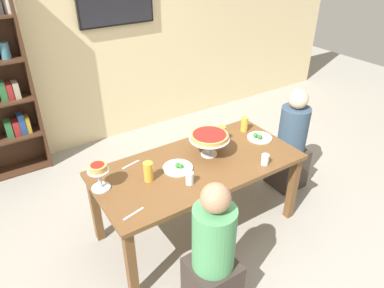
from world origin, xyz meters
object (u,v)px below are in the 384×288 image
at_px(beer_glass_amber_short, 244,124).
at_px(water_glass_clear_far, 190,178).
at_px(beer_glass_amber_spare, 221,134).
at_px(television, 116,1).
at_px(personal_pizza_stand, 99,172).
at_px(beer_glass_amber_tall, 148,172).
at_px(deep_dish_pizza_stand, 209,138).
at_px(water_glass_clear_near, 265,159).
at_px(cutlery_fork_near, 131,165).
at_px(salad_plate_near_diner, 259,137).
at_px(diner_near_left, 213,259).
at_px(diner_head_east, 290,147).
at_px(salad_plate_far_diner, 178,167).
at_px(dining_table, 198,172).
at_px(cutlery_knife_near, 134,214).

bearing_deg(beer_glass_amber_short, water_glass_clear_far, -154.93).
bearing_deg(beer_glass_amber_spare, television, 94.89).
height_order(personal_pizza_stand, beer_glass_amber_tall, personal_pizza_stand).
bearing_deg(personal_pizza_stand, beer_glass_amber_spare, 2.80).
bearing_deg(water_glass_clear_far, deep_dish_pizza_stand, 35.21).
bearing_deg(water_glass_clear_near, personal_pizza_stand, 160.99).
bearing_deg(cutlery_fork_near, salad_plate_near_diner, 154.58).
distance_m(personal_pizza_stand, salad_plate_near_diner, 1.59).
height_order(beer_glass_amber_spare, water_glass_clear_far, beer_glass_amber_spare).
xyz_separation_m(diner_near_left, salad_plate_near_diner, (1.13, 0.79, 0.26)).
xyz_separation_m(diner_head_east, beer_glass_amber_spare, (-0.83, 0.17, 0.33)).
distance_m(salad_plate_far_diner, water_glass_clear_far, 0.24).
relative_size(diner_head_east, beer_glass_amber_tall, 6.86).
bearing_deg(dining_table, salad_plate_far_diner, 170.28).
height_order(salad_plate_near_diner, beer_glass_amber_short, beer_glass_amber_short).
height_order(deep_dish_pizza_stand, salad_plate_far_diner, deep_dish_pizza_stand).
height_order(beer_glass_amber_spare, water_glass_clear_near, beer_glass_amber_spare).
height_order(beer_glass_amber_short, cutlery_knife_near, beer_glass_amber_short).
xyz_separation_m(diner_near_left, personal_pizza_stand, (-0.46, 0.89, 0.40)).
bearing_deg(beer_glass_amber_short, diner_head_east, -23.46).
distance_m(dining_table, diner_head_east, 1.23).
height_order(salad_plate_far_diner, water_glass_clear_far, water_glass_clear_far).
bearing_deg(deep_dish_pizza_stand, dining_table, -156.55).
distance_m(salad_plate_near_diner, beer_glass_amber_tall, 1.22).
relative_size(salad_plate_far_diner, cutlery_fork_near, 1.43).
height_order(television, personal_pizza_stand, television).
bearing_deg(diner_head_east, television, -64.55).
xyz_separation_m(diner_head_east, cutlery_fork_near, (-1.72, 0.28, 0.25)).
height_order(television, water_glass_clear_near, television).
bearing_deg(cutlery_knife_near, personal_pizza_stand, 88.71).
distance_m(salad_plate_near_diner, beer_glass_amber_short, 0.22).
bearing_deg(water_glass_clear_near, beer_glass_amber_spare, 99.45).
distance_m(dining_table, cutlery_knife_near, 0.81).
bearing_deg(deep_dish_pizza_stand, personal_pizza_stand, 176.57).
bearing_deg(salad_plate_far_diner, diner_near_left, -103.87).
bearing_deg(cutlery_fork_near, personal_pizza_stand, 14.25).
bearing_deg(cutlery_fork_near, beer_glass_amber_spare, 159.53).
bearing_deg(cutlery_knife_near, water_glass_clear_far, -4.54).
xyz_separation_m(television, beer_glass_amber_short, (0.49, -1.87, -0.97)).
xyz_separation_m(dining_table, deep_dish_pizza_stand, (0.17, 0.07, 0.26)).
height_order(television, beer_glass_amber_tall, television).
relative_size(deep_dish_pizza_stand, salad_plate_far_diner, 1.41).
height_order(television, cutlery_knife_near, television).
relative_size(television, water_glass_clear_far, 9.01).
bearing_deg(television, salad_plate_near_diner, -76.05).
xyz_separation_m(salad_plate_near_diner, water_glass_clear_near, (-0.26, -0.36, 0.03)).
bearing_deg(salad_plate_far_diner, water_glass_clear_far, -97.44).
relative_size(diner_head_east, personal_pizza_stand, 5.06).
bearing_deg(beer_glass_amber_tall, water_glass_clear_near, -19.96).
height_order(water_glass_clear_far, cutlery_knife_near, water_glass_clear_far).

